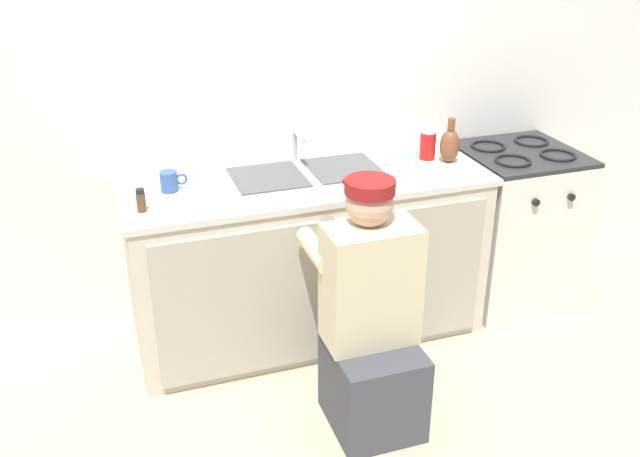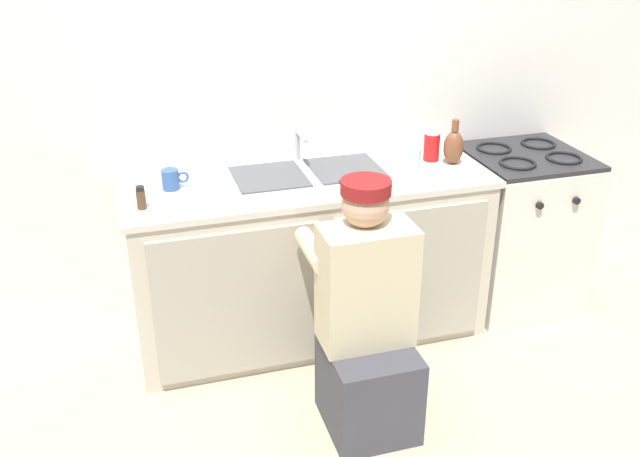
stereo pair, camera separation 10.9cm
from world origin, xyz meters
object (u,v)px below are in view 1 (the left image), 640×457
object	(u,v)px
soda_cup_red	(428,145)
vase_decorative	(450,145)
plumber_person	(371,329)
spice_bottle_pepper	(141,201)
water_glass	(412,158)
coffee_mug	(170,181)
sink_double_basin	(306,175)
stove_range	(513,225)

from	to	relation	value
soda_cup_red	vase_decorative	bearing A→B (deg)	-42.71
plumber_person	spice_bottle_pepper	size ratio (longest dim) A/B	10.52
spice_bottle_pepper	soda_cup_red	world-z (taller)	soda_cup_red
vase_decorative	soda_cup_red	distance (m)	0.11
water_glass	coffee_mug	bearing A→B (deg)	176.39
vase_decorative	water_glass	xyz separation A→B (m)	(-0.21, -0.01, -0.04)
water_glass	soda_cup_red	xyz separation A→B (m)	(0.13, 0.09, 0.03)
coffee_mug	spice_bottle_pepper	bearing A→B (deg)	-127.82
coffee_mug	plumber_person	bearing A→B (deg)	-49.51
coffee_mug	spice_bottle_pepper	size ratio (longest dim) A/B	1.20
vase_decorative	spice_bottle_pepper	bearing A→B (deg)	-175.27
sink_double_basin	stove_range	bearing A→B (deg)	-0.10
sink_double_basin	vase_decorative	world-z (taller)	vase_decorative
vase_decorative	soda_cup_red	xyz separation A→B (m)	(-0.08, 0.08, -0.01)
sink_double_basin	vase_decorative	bearing A→B (deg)	-0.40
sink_double_basin	water_glass	bearing A→B (deg)	-1.74
coffee_mug	soda_cup_red	bearing A→B (deg)	0.59
spice_bottle_pepper	plumber_person	bearing A→B (deg)	-36.18
stove_range	soda_cup_red	bearing A→B (deg)	171.96
vase_decorative	water_glass	distance (m)	0.22
sink_double_basin	coffee_mug	bearing A→B (deg)	174.81
soda_cup_red	coffee_mug	bearing A→B (deg)	-179.41
sink_double_basin	water_glass	world-z (taller)	sink_double_basin
sink_double_basin	soda_cup_red	distance (m)	0.68
stove_range	vase_decorative	bearing A→B (deg)	-179.59
soda_cup_red	water_glass	bearing A→B (deg)	-146.12
vase_decorative	spice_bottle_pepper	world-z (taller)	vase_decorative
sink_double_basin	plumber_person	size ratio (longest dim) A/B	0.72
sink_double_basin	soda_cup_red	bearing A→B (deg)	6.05
stove_range	vase_decorative	world-z (taller)	vase_decorative
spice_bottle_pepper	water_glass	bearing A→B (deg)	5.01
sink_double_basin	stove_range	xyz separation A→B (m)	(1.20, -0.00, -0.44)
spice_bottle_pepper	soda_cup_red	xyz separation A→B (m)	(1.46, 0.20, 0.02)
plumber_person	soda_cup_red	world-z (taller)	plumber_person
sink_double_basin	soda_cup_red	xyz separation A→B (m)	(0.67, 0.07, 0.06)
sink_double_basin	plumber_person	bearing A→B (deg)	-86.73
plumber_person	soda_cup_red	bearing A→B (deg)	52.06
stove_range	spice_bottle_pepper	bearing A→B (deg)	-176.22
sink_double_basin	vase_decorative	xyz separation A→B (m)	(0.76, -0.01, 0.07)
water_glass	spice_bottle_pepper	xyz separation A→B (m)	(-1.33, -0.12, 0.00)
water_glass	spice_bottle_pepper	distance (m)	1.34
sink_double_basin	plumber_person	world-z (taller)	plumber_person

